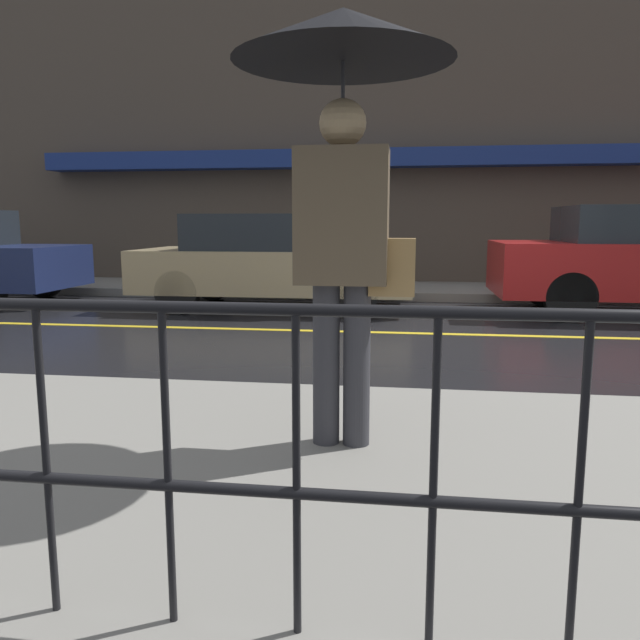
% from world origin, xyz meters
% --- Properties ---
extents(ground_plane, '(80.00, 80.00, 0.00)m').
position_xyz_m(ground_plane, '(0.00, 0.00, 0.00)').
color(ground_plane, black).
extents(sidewalk_near, '(28.00, 3.09, 0.15)m').
position_xyz_m(sidewalk_near, '(0.00, -4.67, 0.07)').
color(sidewalk_near, gray).
rests_on(sidewalk_near, ground_plane).
extents(sidewalk_far, '(28.00, 2.18, 0.15)m').
position_xyz_m(sidewalk_far, '(0.00, 4.22, 0.07)').
color(sidewalk_far, gray).
rests_on(sidewalk_far, ground_plane).
extents(lane_marking, '(25.20, 0.12, 0.01)m').
position_xyz_m(lane_marking, '(0.00, 0.00, 0.00)').
color(lane_marking, gold).
rests_on(lane_marking, ground_plane).
extents(building_storefront, '(28.00, 0.85, 6.20)m').
position_xyz_m(building_storefront, '(0.00, 5.43, 3.07)').
color(building_storefront, '#4C4238').
rests_on(building_storefront, ground_plane).
extents(pedestrian, '(1.13, 1.13, 2.27)m').
position_xyz_m(pedestrian, '(-1.20, -4.34, 1.94)').
color(pedestrian, '#333338').
rests_on(pedestrian, sidewalk_near).
extents(car_tan, '(4.27, 1.93, 1.48)m').
position_xyz_m(car_tan, '(-2.96, 2.03, 0.75)').
color(car_tan, tan).
rests_on(car_tan, ground_plane).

